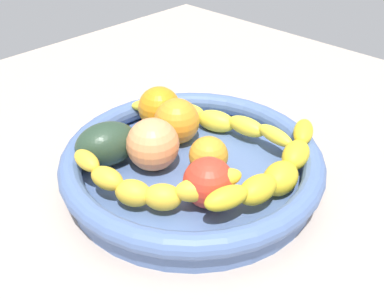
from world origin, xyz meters
The scene contains 11 objects.
kitchen_counter centered at (0.00, 0.00, 1.50)cm, with size 120.00×120.00×3.00cm, color #B4A293.
fruit_bowl centered at (0.00, 0.00, 5.77)cm, with size 35.55×35.55×5.37cm.
banana_draped_left centered at (-3.97, 10.82, 8.15)cm, with size 24.42×7.37×5.14cm.
banana_draped_right centered at (-8.83, -3.90, 7.60)cm, with size 10.82×25.19×4.16cm.
banana_arching_top centered at (9.08, 1.70, 8.24)cm, with size 13.19×19.07×4.69cm.
orange_front centered at (-3.42, -6.37, 8.63)cm, with size 6.72×6.72×6.72cm, color orange.
orange_mid_left centered at (-0.85, 2.22, 7.90)cm, with size 5.27×5.27×5.27cm, color orange.
orange_mid_right centered at (-4.54, -11.32, 8.54)cm, with size 6.55×6.55×6.55cm, color orange.
peach_blush centered at (3.38, -4.02, 8.85)cm, with size 7.17×7.17×7.17cm, color #F99A60.
avocado_dark centered at (7.08, -9.35, 8.26)cm, with size 8.69×6.24×5.98cm, color #283F2D.
tomato_red centered at (3.91, 6.49, 8.41)cm, with size 6.29×6.29×6.29cm, color red.
Camera 1 is at (36.38, 34.92, 42.17)cm, focal length 42.58 mm.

